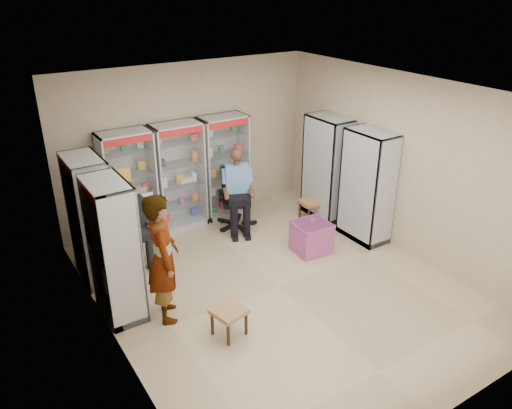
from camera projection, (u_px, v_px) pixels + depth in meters
floor at (278, 287)px, 7.69m from camera, size 6.00×6.00×0.00m
room_shell at (281, 167)px, 6.87m from camera, size 5.02×6.02×3.01m
cabinet_back_left at (129, 187)px, 8.73m from camera, size 0.90×0.50×2.00m
cabinet_back_mid at (179, 176)px, 9.19m from camera, size 0.90×0.50×2.00m
cabinet_back_right at (224, 167)px, 9.66m from camera, size 0.90×0.50×2.00m
cabinet_right_far at (327, 168)px, 9.59m from camera, size 0.90×0.50×2.00m
cabinet_right_near at (367, 187)px, 8.75m from camera, size 0.90×0.50×2.00m
cabinet_left_far at (91, 220)px, 7.56m from camera, size 0.90×0.50×2.00m
cabinet_left_near at (114, 250)px, 6.72m from camera, size 0.90×0.50×2.00m
wooden_chair at (133, 234)px, 8.27m from camera, size 0.42×0.42×0.94m
seated_customer at (133, 224)px, 8.15m from camera, size 0.44×0.60×1.34m
office_chair at (236, 198)px, 9.33m from camera, size 0.82×0.82×1.15m
seated_shopkeeper at (237, 192)px, 9.22m from camera, size 0.70×0.81×1.47m
pink_trunk at (311, 237)px, 8.57m from camera, size 0.60×0.58×0.55m
tea_glass at (312, 222)px, 8.40m from camera, size 0.07×0.07×0.09m
woven_stool_a at (311, 210)px, 9.77m from camera, size 0.41×0.41×0.39m
woven_stool_b at (229, 322)px, 6.60m from camera, size 0.47×0.47×0.40m
standing_man at (163, 258)px, 6.66m from camera, size 0.62×0.78×1.86m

